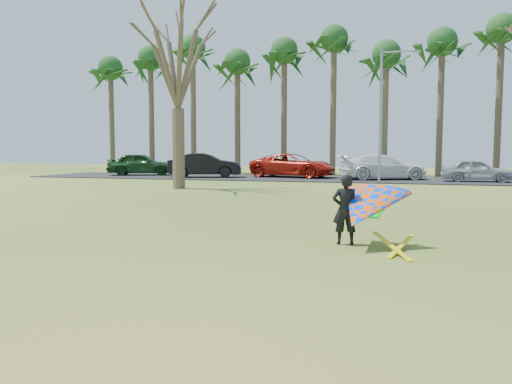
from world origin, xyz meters
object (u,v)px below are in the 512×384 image
(bare_tree_left, at_px, (177,55))
(car_4, at_px, (476,170))
(car_2, at_px, (293,165))
(kite_flyer, at_px, (364,208))
(car_0, at_px, (141,164))
(streetlight, at_px, (383,109))
(car_3, at_px, (383,167))
(car_1, at_px, (205,165))

(bare_tree_left, relative_size, car_4, 2.34)
(car_2, distance_m, kite_flyer, 25.15)
(bare_tree_left, distance_m, kite_flyer, 18.03)
(bare_tree_left, relative_size, kite_flyer, 4.06)
(kite_flyer, bearing_deg, car_0, 127.90)
(streetlight, xyz_separation_m, kite_flyer, (0.33, -20.35, -3.62))
(streetlight, distance_m, car_2, 8.25)
(bare_tree_left, height_order, car_0, bare_tree_left)
(car_3, bearing_deg, car_1, 73.99)
(bare_tree_left, distance_m, car_0, 14.48)
(streetlight, bearing_deg, car_3, 91.00)
(bare_tree_left, height_order, streetlight, bare_tree_left)
(car_2, relative_size, kite_flyer, 2.54)
(car_0, distance_m, car_1, 5.94)
(streetlight, relative_size, car_3, 1.40)
(bare_tree_left, distance_m, car_1, 11.21)
(car_0, height_order, car_2, car_0)
(car_1, xyz_separation_m, car_2, (6.06, 1.70, -0.01))
(bare_tree_left, xyz_separation_m, car_0, (-8.03, 10.45, -6.00))
(car_1, bearing_deg, car_0, 62.26)
(bare_tree_left, distance_m, car_3, 15.45)
(streetlight, height_order, car_2, streetlight)
(car_0, bearing_deg, streetlight, -120.68)
(streetlight, relative_size, car_2, 1.32)
(bare_tree_left, distance_m, car_2, 13.03)
(car_2, xyz_separation_m, car_3, (6.27, -0.90, -0.02))
(car_2, relative_size, car_3, 1.06)
(car_1, xyz_separation_m, car_4, (17.99, 0.18, -0.15))
(streetlight, distance_m, kite_flyer, 20.67)
(streetlight, distance_m, car_1, 13.07)
(car_1, bearing_deg, kite_flyer, -166.29)
(car_1, xyz_separation_m, car_3, (12.33, 0.80, -0.03))
(streetlight, xyz_separation_m, car_4, (5.61, 2.39, -3.70))
(car_0, relative_size, car_2, 0.83)
(car_1, xyz_separation_m, kite_flyer, (12.71, -22.55, -0.07))
(car_4, distance_m, kite_flyer, 23.34)
(streetlight, height_order, car_1, streetlight)
(car_3, distance_m, kite_flyer, 23.36)
(car_1, distance_m, car_2, 6.29)
(bare_tree_left, xyz_separation_m, streetlight, (10.16, 7.00, -2.45))
(car_1, bearing_deg, streetlight, -115.80)
(streetlight, distance_m, car_3, 4.68)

